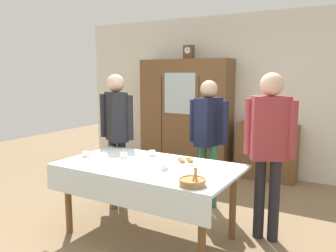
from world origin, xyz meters
name	(u,v)px	position (x,y,z in m)	size (l,w,h in m)	color
ground_plane	(159,228)	(0.00, 0.00, 0.00)	(12.00, 12.00, 0.00)	#846B4C
back_wall	(240,95)	(0.00, 2.65, 1.35)	(6.40, 0.10, 2.70)	silver
dining_table	(147,174)	(0.00, -0.24, 0.68)	(1.86, 1.04, 0.78)	brown
wall_cabinet	(186,115)	(-0.90, 2.35, 0.98)	(1.67, 0.46, 1.96)	brown
mantel_clock	(189,52)	(-0.85, 2.35, 2.08)	(0.18, 0.11, 0.24)	brown
bookshelf_low	(266,152)	(0.56, 2.41, 0.46)	(0.95, 0.35, 0.91)	brown
book_stack	(268,122)	(0.56, 2.41, 0.94)	(0.14, 0.21, 0.06)	#664C7A
tea_cup_mid_left	(164,167)	(0.24, -0.29, 0.80)	(0.13, 0.13, 0.06)	white
tea_cup_center	(152,153)	(-0.17, 0.13, 0.81)	(0.13, 0.13, 0.06)	white
tea_cup_near_right	(124,156)	(-0.39, -0.12, 0.81)	(0.13, 0.13, 0.06)	white
tea_cup_near_left	(86,155)	(-0.79, -0.30, 0.81)	(0.13, 0.13, 0.06)	white
bread_basket	(192,182)	(0.69, -0.57, 0.81)	(0.24, 0.24, 0.16)	#9E7542
pastry_plate	(186,161)	(0.30, 0.06, 0.79)	(0.28, 0.28, 0.05)	white
spoon_far_left	(140,163)	(-0.10, -0.21, 0.78)	(0.12, 0.02, 0.01)	silver
spoon_back_edge	(155,164)	(0.06, -0.17, 0.78)	(0.12, 0.02, 0.01)	silver
person_near_right_end	(208,131)	(0.20, 0.87, 0.99)	(0.52, 0.39, 1.63)	#33704C
person_beside_shelf	(269,140)	(1.09, 0.35, 1.06)	(0.52, 0.34, 1.72)	#232328
person_behind_table_left	(117,126)	(-0.88, 0.38, 1.04)	(0.52, 0.36, 1.70)	#232328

